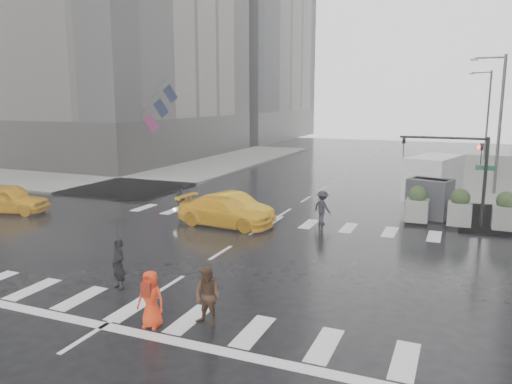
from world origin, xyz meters
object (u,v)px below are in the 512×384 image
at_px(pedestrian_orange, 151,299).
at_px(taxi_mid, 234,207).
at_px(box_truck, 433,183).
at_px(taxi_front, 9,200).
at_px(traffic_signal_pole, 463,163).
at_px(pedestrian_brown, 208,297).

bearing_deg(pedestrian_orange, taxi_mid, 98.92).
bearing_deg(taxi_mid, pedestrian_orange, -147.43).
xyz_separation_m(taxi_mid, box_truck, (9.28, 6.51, 0.89)).
height_order(taxi_front, taxi_mid, taxi_front).
bearing_deg(traffic_signal_pole, taxi_front, -165.43).
bearing_deg(traffic_signal_pole, pedestrian_brown, -114.15).
distance_m(traffic_signal_pole, pedestrian_brown, 15.66).
relative_size(taxi_mid, box_truck, 0.78).
height_order(traffic_signal_pole, pedestrian_brown, traffic_signal_pole).
bearing_deg(traffic_signal_pole, pedestrian_orange, -117.60).
distance_m(pedestrian_brown, box_truck, 18.37).
bearing_deg(pedestrian_brown, box_truck, 81.82).
bearing_deg(pedestrian_orange, traffic_signal_pole, 56.95).
xyz_separation_m(traffic_signal_pole, taxi_mid, (-10.79, -2.93, -2.49)).
xyz_separation_m(pedestrian_brown, taxi_front, (-16.78, 8.12, -0.11)).
bearing_deg(pedestrian_brown, taxi_front, 161.24).
distance_m(traffic_signal_pole, pedestrian_orange, 16.89).
bearing_deg(box_truck, taxi_mid, -129.36).
height_order(pedestrian_brown, pedestrian_orange, pedestrian_brown).
bearing_deg(box_truck, pedestrian_orange, -93.12).
bearing_deg(box_truck, traffic_signal_pole, -51.56).
height_order(traffic_signal_pole, pedestrian_orange, traffic_signal_pole).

